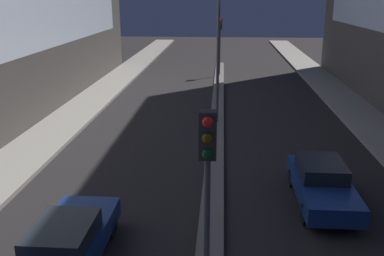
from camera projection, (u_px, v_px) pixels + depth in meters
median_strip at (217, 117)px, 24.03m from camera, size 0.76×38.44×0.14m
traffic_light_near at (207, 176)px, 7.92m from camera, size 0.32×0.42×4.63m
traffic_light_mid at (220, 34)px, 35.07m from camera, size 0.32×0.42×4.63m
street_lamp at (219, 17)px, 21.37m from camera, size 0.45×0.45×8.72m
car_left_lane at (67, 242)px, 10.90m from camera, size 1.72×4.32×1.34m
car_right_lane at (322, 183)px, 14.20m from camera, size 1.71×4.31×1.40m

